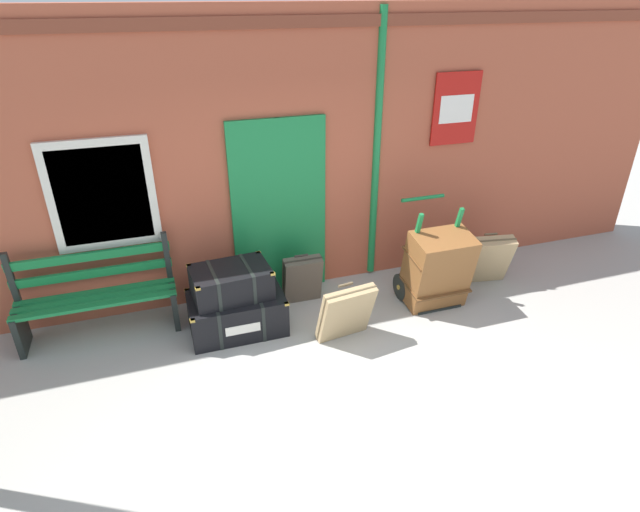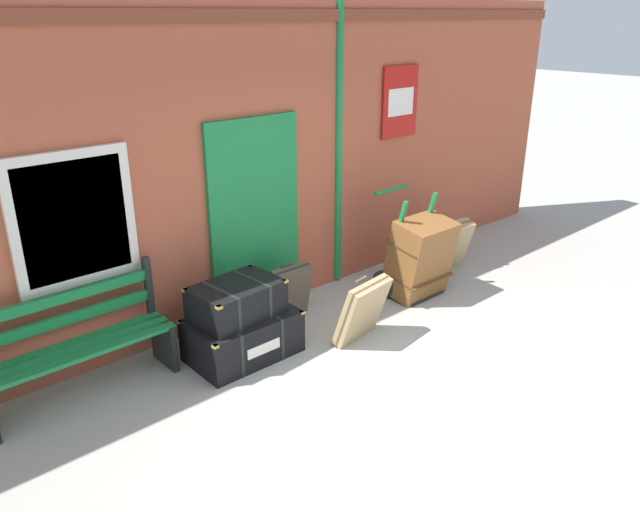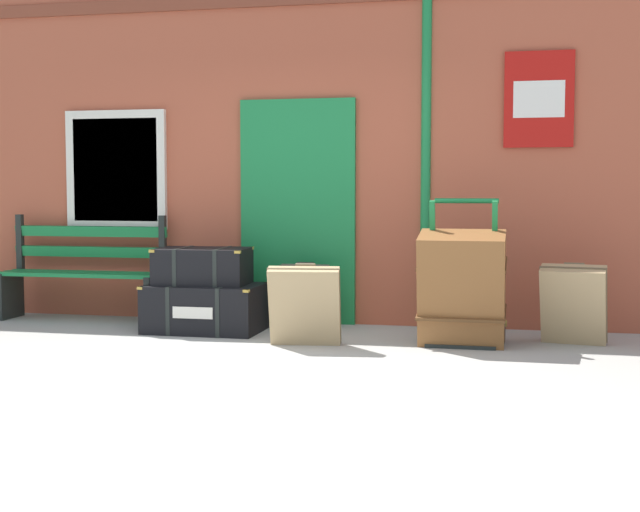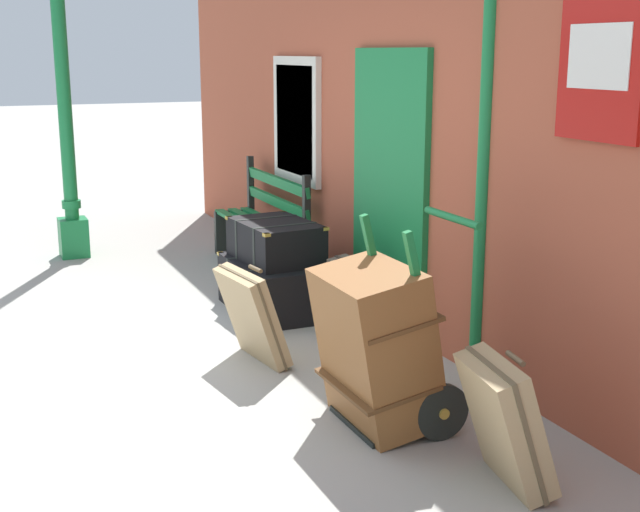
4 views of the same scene
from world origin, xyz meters
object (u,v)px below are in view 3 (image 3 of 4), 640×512
Objects in this scene: steamer_trunk_middle at (203,266)px; suitcase_caramel at (305,297)px; porters_trolley at (463,310)px; steamer_trunk_base at (205,308)px; large_brown_trunk at (462,288)px; suitcase_slate at (305,306)px; platform_bench at (84,274)px; suitcase_brown at (574,304)px.

steamer_trunk_middle is 1.40× the size of suitcase_caramel.
porters_trolley is 1.96× the size of suitcase_caramel.
steamer_trunk_base is 2.30m from large_brown_trunk.
suitcase_slate is at bearing -166.00° from large_brown_trunk.
large_brown_trunk reaches higher than steamer_trunk_base.
steamer_trunk_base is 0.37m from steamer_trunk_middle.
large_brown_trunk is at bearing -10.13° from platform_bench.
suitcase_slate reaches higher than steamer_trunk_base.
suitcase_brown is at bearing 4.57° from porters_trolley.
platform_bench reaches higher than suitcase_brown.
steamer_trunk_middle is at bearing 132.09° from steamer_trunk_base.
steamer_trunk_middle is at bearing 151.67° from suitcase_slate.
suitcase_caramel is (2.22, -0.09, -0.15)m from platform_bench.
platform_bench is at bearing 174.88° from suitcase_brown.
suitcase_brown is at bearing -7.87° from suitcase_caramel.
large_brown_trunk is at bearing -6.74° from steamer_trunk_middle.
platform_bench reaches higher than suitcase_caramel.
porters_trolley is at bearing -2.36° from steamer_trunk_middle.
platform_bench is 1.42m from steamer_trunk_middle.
suitcase_caramel reaches higher than steamer_trunk_base.
suitcase_caramel is at bearing 103.52° from suitcase_slate.
large_brown_trunk is (0.00, -0.18, 0.20)m from porters_trolley.
porters_trolley is at bearing 90.00° from large_brown_trunk.
steamer_trunk_base is at bearing 152.35° from suitcase_slate.
platform_bench is 2.62m from suitcase_slate.
suitcase_brown is 1.00× the size of suitcase_slate.
suitcase_slate is at bearing -158.53° from porters_trolley.
large_brown_trunk reaches higher than steamer_trunk_middle.
suitcase_slate is (1.04, -0.55, 0.12)m from steamer_trunk_base.
suitcase_caramel is (0.83, 0.33, 0.08)m from steamer_trunk_base.
suitcase_brown is (3.18, -0.02, -0.25)m from steamer_trunk_middle.
suitcase_caramel is at bearing 158.45° from large_brown_trunk.
suitcase_brown is at bearing 0.12° from steamer_trunk_base.
suitcase_slate is at bearing -28.33° from steamer_trunk_middle.
suitcase_caramel is (0.86, 0.30, -0.29)m from steamer_trunk_middle.
large_brown_trunk is 1.56× the size of suitcase_caramel.
suitcase_caramel is (-1.44, 0.39, 0.02)m from porters_trolley.
suitcase_slate is (-2.11, -0.55, -0.00)m from suitcase_brown.
large_brown_trunk reaches higher than suitcase_caramel.
large_brown_trunk is at bearing -90.00° from porters_trolley.
suitcase_slate is (1.07, -0.58, -0.25)m from steamer_trunk_middle.
large_brown_trunk is (2.30, -0.27, -0.11)m from steamer_trunk_middle.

